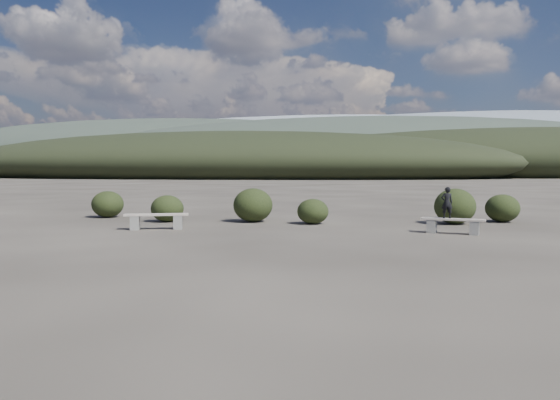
# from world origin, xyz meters

# --- Properties ---
(ground) EXTENTS (1200.00, 1200.00, 0.00)m
(ground) POSITION_xyz_m (0.00, 0.00, 0.00)
(ground) COLOR #2D2823
(ground) RESTS_ON ground
(bench_left) EXTENTS (2.01, 0.99, 0.49)m
(bench_left) POSITION_xyz_m (-4.29, 5.76, 0.30)
(bench_left) COLOR slate
(bench_left) RESTS_ON ground
(bench_right) EXTENTS (1.84, 0.84, 0.45)m
(bench_right) POSITION_xyz_m (4.72, 6.05, 0.27)
(bench_right) COLOR slate
(bench_right) RESTS_ON ground
(seated_person) EXTENTS (0.36, 0.26, 0.92)m
(seated_person) POSITION_xyz_m (4.55, 6.10, 0.91)
(seated_person) COLOR black
(seated_person) RESTS_ON bench_right
(shrub_a) EXTENTS (1.17, 1.17, 0.96)m
(shrub_a) POSITION_xyz_m (-4.82, 8.09, 0.48)
(shrub_a) COLOR black
(shrub_a) RESTS_ON ground
(shrub_b) EXTENTS (1.40, 1.40, 1.20)m
(shrub_b) POSITION_xyz_m (-1.79, 8.54, 0.60)
(shrub_b) COLOR black
(shrub_b) RESTS_ON ground
(shrub_c) EXTENTS (1.09, 1.09, 0.87)m
(shrub_c) POSITION_xyz_m (0.39, 8.17, 0.43)
(shrub_c) COLOR black
(shrub_c) RESTS_ON ground
(shrub_d) EXTENTS (1.40, 1.40, 1.22)m
(shrub_d) POSITION_xyz_m (5.21, 8.91, 0.61)
(shrub_d) COLOR black
(shrub_d) RESTS_ON ground
(shrub_e) EXTENTS (1.19, 1.19, 0.99)m
(shrub_e) POSITION_xyz_m (6.99, 9.91, 0.49)
(shrub_e) COLOR black
(shrub_e) RESTS_ON ground
(shrub_f) EXTENTS (1.22, 1.22, 1.03)m
(shrub_f) POSITION_xyz_m (-7.72, 9.35, 0.52)
(shrub_f) COLOR black
(shrub_f) RESTS_ON ground
(mountain_ridges) EXTENTS (500.00, 400.00, 56.00)m
(mountain_ridges) POSITION_xyz_m (-7.48, 339.06, 10.84)
(mountain_ridges) COLOR black
(mountain_ridges) RESTS_ON ground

